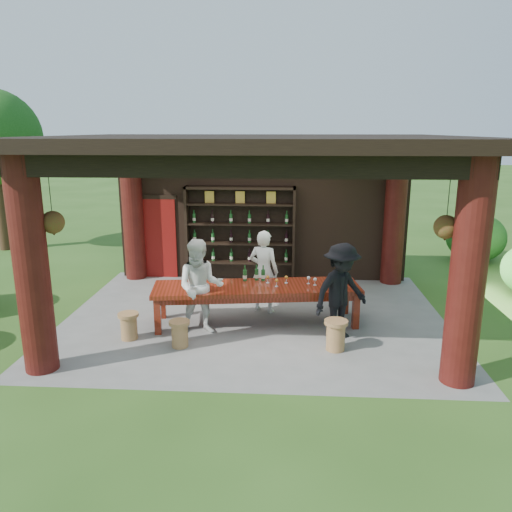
# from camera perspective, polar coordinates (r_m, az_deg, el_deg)

# --- Properties ---
(ground) EXTENTS (90.00, 90.00, 0.00)m
(ground) POSITION_cam_1_polar(r_m,az_deg,el_deg) (9.96, -0.15, -6.99)
(ground) COLOR #2D5119
(ground) RESTS_ON ground
(pavilion) EXTENTS (7.50, 6.00, 3.60)m
(pavilion) POSITION_cam_1_polar(r_m,az_deg,el_deg) (9.83, -0.07, 5.59)
(pavilion) COLOR slate
(pavilion) RESTS_ON ground
(wine_shelf) EXTENTS (2.63, 0.40, 2.31)m
(wine_shelf) POSITION_cam_1_polar(r_m,az_deg,el_deg) (12.02, -1.81, 2.49)
(wine_shelf) COLOR black
(wine_shelf) RESTS_ON ground
(tasting_table) EXTENTS (3.98, 1.51, 0.75)m
(tasting_table) POSITION_cam_1_polar(r_m,az_deg,el_deg) (9.46, 0.06, -4.06)
(tasting_table) COLOR #591D0C
(tasting_table) RESTS_ON ground
(stool_near_left) EXTENTS (0.36, 0.36, 0.47)m
(stool_near_left) POSITION_cam_1_polar(r_m,az_deg,el_deg) (8.69, -8.71, -8.69)
(stool_near_left) COLOR olive
(stool_near_left) RESTS_ON ground
(stool_near_right) EXTENTS (0.40, 0.40, 0.52)m
(stool_near_right) POSITION_cam_1_polar(r_m,az_deg,el_deg) (8.57, 9.10, -8.83)
(stool_near_right) COLOR olive
(stool_near_right) RESTS_ON ground
(stool_far_left) EXTENTS (0.37, 0.37, 0.48)m
(stool_far_left) POSITION_cam_1_polar(r_m,az_deg,el_deg) (9.17, -14.33, -7.68)
(stool_far_left) COLOR olive
(stool_far_left) RESTS_ON ground
(host) EXTENTS (0.71, 0.58, 1.68)m
(host) POSITION_cam_1_polar(r_m,az_deg,el_deg) (10.04, 0.90, -1.77)
(host) COLOR silver
(host) RESTS_ON ground
(guest_woman) EXTENTS (0.91, 0.74, 1.74)m
(guest_woman) POSITION_cam_1_polar(r_m,az_deg,el_deg) (9.01, -6.37, -3.54)
(guest_woman) COLOR silver
(guest_woman) RESTS_ON ground
(guest_man) EXTENTS (1.28, 1.17, 1.73)m
(guest_man) POSITION_cam_1_polar(r_m,az_deg,el_deg) (8.86, 9.69, -4.03)
(guest_man) COLOR black
(guest_man) RESTS_ON ground
(table_bottles) EXTENTS (0.43, 0.14, 0.31)m
(table_bottles) POSITION_cam_1_polar(r_m,az_deg,el_deg) (9.70, -0.13, -1.94)
(table_bottles) COLOR #194C1E
(table_bottles) RESTS_ON tasting_table
(table_glasses) EXTENTS (0.97, 0.30, 0.15)m
(table_glasses) POSITION_cam_1_polar(r_m,az_deg,el_deg) (9.52, 3.99, -2.80)
(table_glasses) COLOR silver
(table_glasses) RESTS_ON tasting_table
(napkin_basket) EXTENTS (0.28, 0.21, 0.14)m
(napkin_basket) POSITION_cam_1_polar(r_m,az_deg,el_deg) (9.31, -6.74, -3.30)
(napkin_basket) COLOR #BF6672
(napkin_basket) RESTS_ON tasting_table
(shrubs) EXTENTS (15.59, 8.53, 1.36)m
(shrubs) POSITION_cam_1_polar(r_m,az_deg,el_deg) (10.99, 15.38, -2.39)
(shrubs) COLOR #194C14
(shrubs) RESTS_ON ground
(trees) EXTENTS (21.49, 10.38, 4.80)m
(trees) POSITION_cam_1_polar(r_m,az_deg,el_deg) (11.63, 19.92, 12.23)
(trees) COLOR #3F2819
(trees) RESTS_ON ground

